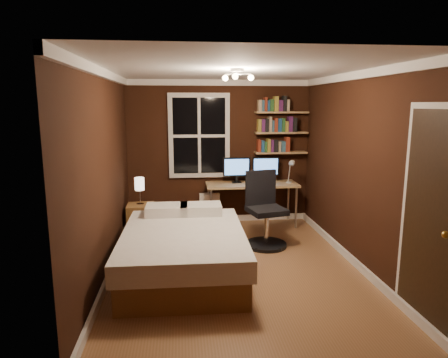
{
  "coord_description": "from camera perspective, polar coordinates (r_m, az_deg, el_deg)",
  "views": [
    {
      "loc": [
        -0.68,
        -4.87,
        2.09
      ],
      "look_at": [
        -0.09,
        0.45,
        1.08
      ],
      "focal_mm": 32.0,
      "sensor_mm": 36.0,
      "label": 1
    }
  ],
  "objects": [
    {
      "name": "books_row_lower",
      "position": [
        7.11,
        8.12,
        4.81
      ],
      "size": [
        0.54,
        0.16,
        0.23
      ],
      "primitive_type": null,
      "color": "maroon",
      "rests_on": "bookshelf_lower"
    },
    {
      "name": "monitor_left",
      "position": [
        6.89,
        1.81,
        1.27
      ],
      "size": [
        0.47,
        0.12,
        0.44
      ],
      "primitive_type": null,
      "color": "black",
      "rests_on": "desk"
    },
    {
      "name": "door",
      "position": [
        4.16,
        27.2,
        -5.42
      ],
      "size": [
        0.03,
        0.82,
        2.05
      ],
      "primitive_type": null,
      "color": "black",
      "rests_on": "ground"
    },
    {
      "name": "wall_right",
      "position": [
        5.44,
        18.58,
        1.2
      ],
      "size": [
        0.04,
        4.2,
        2.5
      ],
      "primitive_type": "cube",
      "color": "black",
      "rests_on": "ground"
    },
    {
      "name": "ceiling_fixture",
      "position": [
        4.83,
        1.89,
        14.31
      ],
      "size": [
        0.44,
        0.44,
        0.18
      ],
      "primitive_type": null,
      "color": "beige",
      "rests_on": "ceiling"
    },
    {
      "name": "bedside_lamp",
      "position": [
        6.45,
        -11.95,
        -1.7
      ],
      "size": [
        0.15,
        0.15,
        0.44
      ],
      "primitive_type": null,
      "color": "white",
      "rests_on": "nightstand"
    },
    {
      "name": "bookshelf_lower",
      "position": [
        7.12,
        8.09,
        3.77
      ],
      "size": [
        0.92,
        0.22,
        0.03
      ],
      "primitive_type": "cube",
      "color": "#9B7C4B",
      "rests_on": "wall_back"
    },
    {
      "name": "desk_lamp",
      "position": [
        6.89,
        9.49,
        1.11
      ],
      "size": [
        0.14,
        0.32,
        0.44
      ],
      "primitive_type": null,
      "color": "silver",
      "rests_on": "desk"
    },
    {
      "name": "nightstand",
      "position": [
        6.57,
        -11.79,
        -5.77
      ],
      "size": [
        0.42,
        0.42,
        0.52
      ],
      "primitive_type": "cube",
      "rotation": [
        0.0,
        0.0,
        0.02
      ],
      "color": "brown",
      "rests_on": "ground"
    },
    {
      "name": "radiator",
      "position": [
        7.12,
        -2.08,
        -4.19
      ],
      "size": [
        0.36,
        0.12,
        0.53
      ],
      "primitive_type": "cube",
      "color": "silver",
      "rests_on": "ground"
    },
    {
      "name": "bookshelf_upper",
      "position": [
        7.07,
        8.24,
        9.41
      ],
      "size": [
        0.92,
        0.22,
        0.03
      ],
      "primitive_type": "cube",
      "color": "#9B7C4B",
      "rests_on": "wall_back"
    },
    {
      "name": "ceiling",
      "position": [
        4.93,
        1.73,
        15.4
      ],
      "size": [
        3.2,
        4.2,
        0.02
      ],
      "primitive_type": "cube",
      "color": "white",
      "rests_on": "wall_back"
    },
    {
      "name": "office_chair",
      "position": [
        5.99,
        5.85,
        -5.39
      ],
      "size": [
        0.62,
        0.62,
        1.12
      ],
      "rotation": [
        0.0,
        0.0,
        0.23
      ],
      "color": "black",
      "rests_on": "ground"
    },
    {
      "name": "wall_back",
      "position": [
        7.05,
        -0.7,
        3.81
      ],
      "size": [
        3.2,
        0.04,
        2.5
      ],
      "primitive_type": "cube",
      "color": "black",
      "rests_on": "ground"
    },
    {
      "name": "wall_left",
      "position": [
        5.03,
        -16.73,
        0.56
      ],
      "size": [
        0.04,
        4.2,
        2.5
      ],
      "primitive_type": "cube",
      "color": "black",
      "rests_on": "ground"
    },
    {
      "name": "desk",
      "position": [
        6.91,
        3.99,
        -1.11
      ],
      "size": [
        1.57,
        0.59,
        0.75
      ],
      "color": "#9B7C4B",
      "rests_on": "ground"
    },
    {
      "name": "bookshelf_middle",
      "position": [
        7.09,
        8.17,
        6.58
      ],
      "size": [
        0.92,
        0.22,
        0.03
      ],
      "primitive_type": "cube",
      "color": "#9B7C4B",
      "rests_on": "wall_back"
    },
    {
      "name": "monitor_right",
      "position": [
        6.98,
        5.96,
        1.34
      ],
      "size": [
        0.47,
        0.12,
        0.44
      ],
      "primitive_type": null,
      "color": "black",
      "rests_on": "desk"
    },
    {
      "name": "window",
      "position": [
        6.96,
        -3.56,
        6.18
      ],
      "size": [
        1.06,
        0.06,
        1.46
      ],
      "primitive_type": "cube",
      "color": "silver",
      "rests_on": "wall_back"
    },
    {
      "name": "door_knob",
      "position": [
        3.91,
        29.08,
        -6.96
      ],
      "size": [
        0.06,
        0.06,
        0.06
      ],
      "primitive_type": "sphere",
      "color": "gold",
      "rests_on": "door"
    },
    {
      "name": "floor",
      "position": [
        5.34,
        1.57,
        -12.4
      ],
      "size": [
        4.2,
        4.2,
        0.0
      ],
      "primitive_type": "plane",
      "color": "brown",
      "rests_on": "ground"
    },
    {
      "name": "books_row_middle",
      "position": [
        7.08,
        8.19,
        7.63
      ],
      "size": [
        0.66,
        0.16,
        0.23
      ],
      "primitive_type": null,
      "color": "navy",
      "rests_on": "bookshelf_middle"
    },
    {
      "name": "bed",
      "position": [
        5.06,
        -5.77,
        -10.15
      ],
      "size": [
        1.52,
        2.09,
        0.7
      ],
      "rotation": [
        0.0,
        0.0,
        -0.02
      ],
      "color": "brown",
      "rests_on": "ground"
    },
    {
      "name": "books_row_upper",
      "position": [
        7.07,
        8.27,
        10.46
      ],
      "size": [
        0.54,
        0.16,
        0.23
      ],
      "primitive_type": null,
      "color": "#245022",
      "rests_on": "bookshelf_upper"
    }
  ]
}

